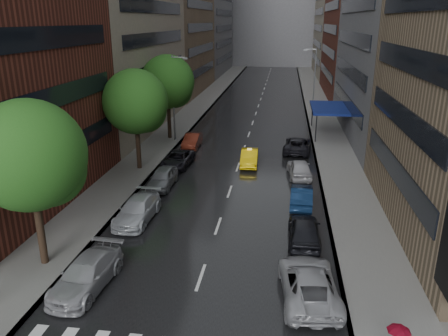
{
  "coord_description": "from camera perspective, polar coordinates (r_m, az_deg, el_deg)",
  "views": [
    {
      "loc": [
        3.85,
        -15.16,
        12.6
      ],
      "look_at": [
        0.0,
        12.82,
        3.0
      ],
      "focal_mm": 35.0,
      "sensor_mm": 36.0,
      "label": 1
    }
  ],
  "objects": [
    {
      "name": "ground",
      "position": [
        20.08,
        -5.32,
        -20.18
      ],
      "size": [
        220.0,
        220.0,
        0.0
      ],
      "primitive_type": "plane",
      "color": "gray",
      "rests_on": "ground"
    },
    {
      "name": "road",
      "position": [
        66.48,
        4.42,
        7.8
      ],
      "size": [
        14.0,
        140.0,
        0.01
      ],
      "primitive_type": "cube",
      "color": "black",
      "rests_on": "ground"
    },
    {
      "name": "sidewalk_left",
      "position": [
        67.58,
        -3.29,
        8.06
      ],
      "size": [
        4.0,
        140.0,
        0.15
      ],
      "primitive_type": "cube",
      "color": "gray",
      "rests_on": "ground"
    },
    {
      "name": "sidewalk_right",
      "position": [
        66.55,
        12.24,
        7.5
      ],
      "size": [
        4.0,
        140.0,
        0.15
      ],
      "primitive_type": "cube",
      "color": "gray",
      "rests_on": "ground"
    },
    {
      "name": "buildings_right",
      "position": [
        72.76,
        17.74,
        19.87
      ],
      "size": [
        8.05,
        109.1,
        36.0
      ],
      "color": "#937A5B",
      "rests_on": "ground"
    },
    {
      "name": "building_far",
      "position": [
        133.26,
        6.59,
        20.12
      ],
      "size": [
        40.0,
        14.0,
        32.0
      ],
      "primitive_type": "cube",
      "color": "slate",
      "rests_on": "ground"
    },
    {
      "name": "tree_near",
      "position": [
        23.8,
        -24.09,
        1.47
      ],
      "size": [
        5.67,
        5.67,
        9.04
      ],
      "color": "#382619",
      "rests_on": "ground"
    },
    {
      "name": "tree_mid",
      "position": [
        38.07,
        -11.51,
        8.48
      ],
      "size": [
        5.54,
        5.54,
        8.82
      ],
      "color": "#382619",
      "rests_on": "ground"
    },
    {
      "name": "tree_far",
      "position": [
        48.07,
        -7.38,
        11.09
      ],
      "size": [
        5.78,
        5.78,
        9.21
      ],
      "color": "#382619",
      "rests_on": "ground"
    },
    {
      "name": "taxi",
      "position": [
        39.86,
        3.34,
        1.39
      ],
      "size": [
        1.64,
        4.35,
        1.42
      ],
      "primitive_type": "imported",
      "rotation": [
        0.0,
        0.0,
        0.03
      ],
      "color": "yellow",
      "rests_on": "ground"
    },
    {
      "name": "parked_cars_left",
      "position": [
        33.05,
        -8.98,
        -2.52
      ],
      "size": [
        2.5,
        30.21,
        1.5
      ],
      "color": "#949499",
      "rests_on": "ground"
    },
    {
      "name": "parked_cars_right",
      "position": [
        31.94,
        10.07,
        -3.28
      ],
      "size": [
        3.08,
        30.21,
        1.59
      ],
      "color": "#9E9EA4",
      "rests_on": "ground"
    },
    {
      "name": "street_lamp_left",
      "position": [
        47.25,
        -6.53,
        9.26
      ],
      "size": [
        1.74,
        0.22,
        9.0
      ],
      "color": "gray",
      "rests_on": "sidewalk_left"
    },
    {
      "name": "street_lamp_right",
      "position": [
        60.77,
        11.65,
        11.11
      ],
      "size": [
        1.74,
        0.22,
        9.0
      ],
      "color": "gray",
      "rests_on": "sidewalk_right"
    },
    {
      "name": "awning",
      "position": [
        51.3,
        13.56,
        7.62
      ],
      "size": [
        4.0,
        8.0,
        3.12
      ],
      "color": "navy",
      "rests_on": "sidewalk_right"
    }
  ]
}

